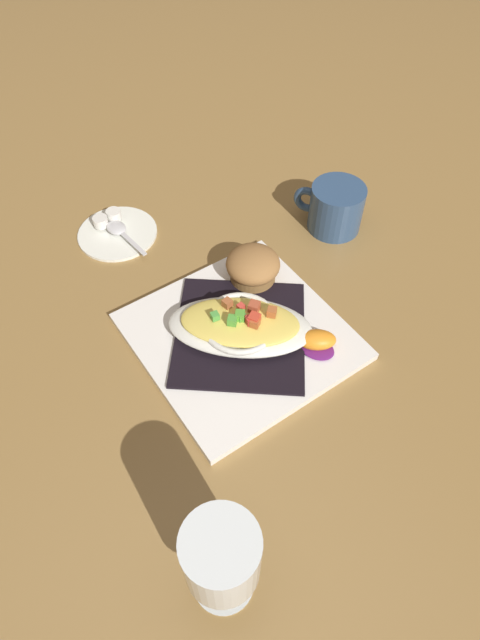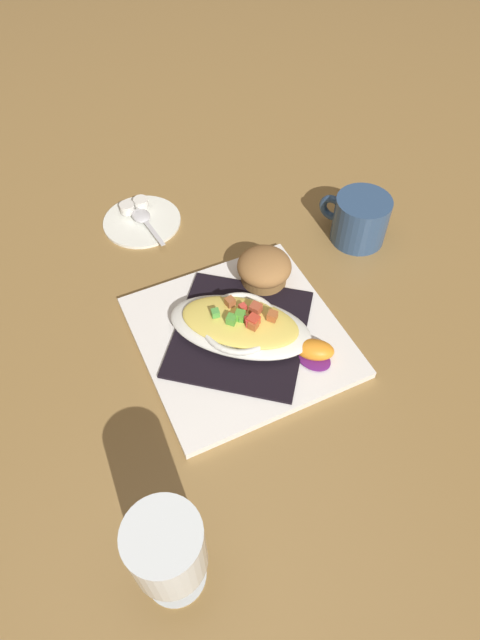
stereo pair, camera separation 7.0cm
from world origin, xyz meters
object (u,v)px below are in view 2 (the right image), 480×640
creamer_cup_0 (141,203)px  creamer_cup_1 (127,208)px  muffin (264,269)px  spoon (142,217)px  square_plate (240,336)px  gratin_dish (240,325)px  orange_garnish (314,352)px  stemmed_glass (167,551)px  coffee_mug (359,221)px  creamer_saucer (142,220)px

creamer_cup_0 → creamer_cup_1: 0.02m
muffin → spoon: 0.24m
square_plate → gratin_dish: (0.00, 0.00, 0.03)m
spoon → creamer_cup_0: 0.03m
gratin_dish → spoon: (-0.28, -0.03, -0.02)m
orange_garnish → stemmed_glass: (0.15, -0.27, 0.07)m
coffee_mug → creamer_saucer: size_ratio=0.85×
orange_garnish → creamer_cup_1: 0.41m
square_plate → stemmed_glass: stemmed_glass is taller
gratin_dish → square_plate: bearing=-110.5°
muffin → creamer_saucer: bearing=-154.5°
gratin_dish → stemmed_glass: (0.23, -0.20, 0.06)m
gratin_dish → creamer_cup_0: 0.31m
muffin → stemmed_glass: bearing=-42.8°
creamer_cup_0 → gratin_dish: bearing=3.0°
creamer_saucer → creamer_cup_0: 0.03m
creamer_cup_1 → gratin_dish: bearing=7.5°
gratin_dish → muffin: (-0.07, 0.08, 0.01)m
square_plate → creamer_saucer: 0.29m
gratin_dish → coffee_mug: (-0.09, 0.26, 0.00)m
muffin → creamer_cup_0: (-0.24, -0.09, -0.02)m
muffin → coffee_mug: coffee_mug is taller
gratin_dish → creamer_saucer: size_ratio=1.64×
orange_garnish → spoon: (-0.36, -0.09, -0.01)m
stemmed_glass → creamer_saucer: (-0.52, 0.17, -0.08)m
coffee_mug → creamer_saucer: 0.35m
square_plate → muffin: bearing=131.7°
orange_garnish → coffee_mug: 0.26m
spoon → creamer_cup_0: size_ratio=4.17×
square_plate → spoon: spoon is taller
orange_garnish → creamer_cup_0: bearing=-167.9°
gratin_dish → creamer_cup_0: (-0.31, -0.02, -0.01)m
stemmed_glass → spoon: size_ratio=1.35×
square_plate → orange_garnish: (0.08, 0.07, 0.02)m
creamer_saucer → stemmed_glass: bearing=-18.5°
orange_garnish → spoon: bearing=-165.3°
creamer_cup_1 → spoon: bearing=25.3°
muffin → coffee_mug: size_ratio=0.72×
coffee_mug → stemmed_glass: stemmed_glass is taller
coffee_mug → stemmed_glass: (0.32, -0.46, 0.05)m
coffee_mug → square_plate: bearing=-71.2°
spoon → creamer_cup_1: size_ratio=4.17×
gratin_dish → creamer_cup_1: bearing=-172.5°
muffin → orange_garnish: bearing=-3.7°
square_plate → gratin_dish: gratin_dish is taller
stemmed_glass → creamer_cup_0: stemmed_glass is taller
stemmed_glass → coffee_mug: bearing=124.8°
orange_garnish → coffee_mug: bearing=130.9°
orange_garnish → gratin_dish: bearing=-139.3°
coffee_mug → creamer_cup_0: coffee_mug is taller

